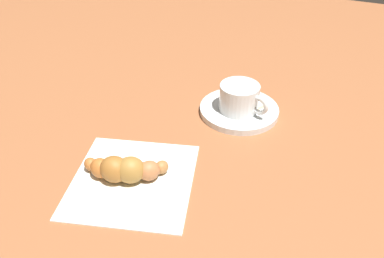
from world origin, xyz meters
TOP-DOWN VIEW (x-y plane):
  - ground_plane at (0.00, 0.00)m, footprint 1.80×1.80m
  - saucer at (-0.12, 0.06)m, footprint 0.14×0.14m
  - espresso_cup at (-0.12, 0.06)m, footprint 0.07×0.09m
  - teaspoon at (-0.12, 0.06)m, footprint 0.10×0.08m
  - sugar_packet at (-0.15, 0.07)m, footprint 0.04×0.06m
  - napkin at (0.11, -0.02)m, footprint 0.22×0.21m
  - croissant at (0.11, -0.03)m, footprint 0.08×0.12m

SIDE VIEW (x-z plane):
  - ground_plane at x=0.00m, z-range 0.00..0.00m
  - napkin at x=0.11m, z-range 0.00..0.00m
  - saucer at x=-0.12m, z-range 0.00..0.01m
  - teaspoon at x=-0.12m, z-range 0.01..0.02m
  - sugar_packet at x=-0.15m, z-range 0.01..0.02m
  - croissant at x=0.11m, z-range 0.00..0.04m
  - espresso_cup at x=-0.12m, z-range 0.01..0.06m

